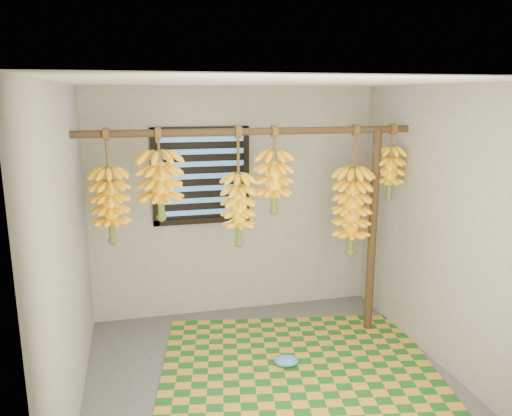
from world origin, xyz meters
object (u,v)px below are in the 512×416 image
object	(u,v)px
banana_bunch_a	(111,205)
banana_bunch_f	(390,173)
banana_bunch_e	(352,211)
support_post	(372,233)
banana_bunch_c	(239,209)
banana_bunch_b	(160,185)
banana_bunch_d	(274,182)
plastic_bag	(286,361)
woven_mat	(298,365)

from	to	relation	value
banana_bunch_a	banana_bunch_f	size ratio (longest dim) A/B	1.34
banana_bunch_a	banana_bunch_e	world-z (taller)	same
support_post	banana_bunch_c	xyz separation A→B (m)	(-1.32, 0.00, 0.31)
banana_bunch_b	banana_bunch_f	distance (m)	2.15
banana_bunch_b	banana_bunch_d	distance (m)	1.01
banana_bunch_d	banana_bunch_c	bearing A→B (deg)	180.00
banana_bunch_c	banana_bunch_f	distance (m)	1.50
banana_bunch_d	banana_bunch_f	xyz separation A→B (m)	(1.15, 0.00, 0.04)
plastic_bag	banana_bunch_f	distance (m)	1.99
plastic_bag	woven_mat	bearing A→B (deg)	-5.61
woven_mat	banana_bunch_d	xyz separation A→B (m)	(-0.09, 0.51, 1.54)
woven_mat	banana_bunch_a	size ratio (longest dim) A/B	2.41
banana_bunch_c	plastic_bag	bearing A→B (deg)	-58.58
support_post	banana_bunch_d	world-z (taller)	banana_bunch_d
woven_mat	banana_bunch_b	bearing A→B (deg)	154.93
banana_bunch_c	banana_bunch_e	xyz separation A→B (m)	(1.10, -0.00, -0.08)
support_post	banana_bunch_c	size ratio (longest dim) A/B	1.87
banana_bunch_c	banana_bunch_a	bearing A→B (deg)	-180.00
banana_bunch_b	banana_bunch_f	bearing A→B (deg)	0.00
banana_bunch_c	banana_bunch_f	bearing A→B (deg)	-0.00
banana_bunch_a	banana_bunch_d	size ratio (longest dim) A/B	1.23
banana_bunch_a	banana_bunch_e	xyz separation A→B (m)	(2.19, 0.00, -0.18)
woven_mat	banana_bunch_d	bearing A→B (deg)	99.47
banana_bunch_e	banana_bunch_f	size ratio (longest dim) A/B	1.72
woven_mat	banana_bunch_d	size ratio (longest dim) A/B	2.97
banana_bunch_c	banana_bunch_d	size ratio (longest dim) A/B	1.36
woven_mat	banana_bunch_a	bearing A→B (deg)	161.30
banana_bunch_a	woven_mat	bearing A→B (deg)	-18.70
banana_bunch_c	banana_bunch_f	size ratio (longest dim) A/B	1.48
banana_bunch_a	banana_bunch_f	bearing A→B (deg)	0.00
banana_bunch_c	banana_bunch_e	size ratio (longest dim) A/B	0.86
banana_bunch_a	banana_bunch_d	world-z (taller)	same
support_post	banana_bunch_d	bearing A→B (deg)	180.00
support_post	banana_bunch_c	world-z (taller)	banana_bunch_c
banana_bunch_b	woven_mat	bearing A→B (deg)	-25.07
woven_mat	plastic_bag	world-z (taller)	plastic_bag
plastic_bag	banana_bunch_f	bearing A→B (deg)	23.18
support_post	woven_mat	xyz separation A→B (m)	(-0.91, -0.51, -0.99)
woven_mat	banana_bunch_f	bearing A→B (deg)	25.65
banana_bunch_b	banana_bunch_f	world-z (taller)	same
plastic_bag	banana_bunch_d	world-z (taller)	banana_bunch_d
woven_mat	banana_bunch_b	world-z (taller)	banana_bunch_b
woven_mat	banana_bunch_f	xyz separation A→B (m)	(1.06, 0.51, 1.58)
banana_bunch_b	plastic_bag	bearing A→B (deg)	-26.90
woven_mat	banana_bunch_c	size ratio (longest dim) A/B	2.19
woven_mat	banana_bunch_f	size ratio (longest dim) A/B	3.24
plastic_bag	banana_bunch_e	bearing A→B (deg)	32.30
banana_bunch_b	banana_bunch_d	size ratio (longest dim) A/B	1.00
banana_bunch_d	banana_bunch_e	xyz separation A→B (m)	(0.77, 0.00, -0.32)
support_post	banana_bunch_b	distance (m)	2.08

